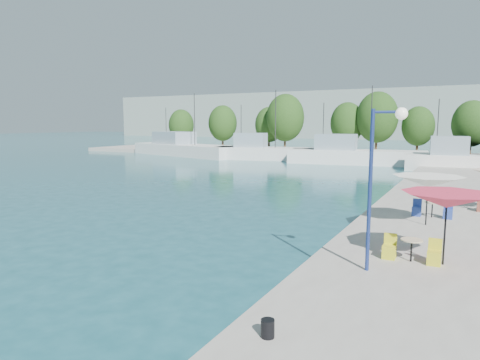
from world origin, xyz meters
The scene contains 20 objects.
quay_far centered at (-8.00, 67.00, 0.30)m, with size 90.00×16.00×0.60m, color gray.
hill_west centered at (-30.00, 160.00, 8.00)m, with size 180.00×40.00×16.00m, color gray.
trawler_01 centered at (-30.19, 58.08, 1.07)m, with size 22.33×11.52×10.20m.
trawler_02 centered at (-15.29, 56.35, 1.07)m, with size 14.84×6.48×10.20m.
trawler_03 centered at (-2.45, 55.90, 1.07)m, with size 17.35×6.54×10.20m.
trawler_04 centered at (10.29, 52.61, 1.07)m, with size 12.73×4.39×10.20m.
tree_01 centered at (-39.39, 70.10, 4.81)m, with size 4.93×4.93×7.30m.
tree_02 centered at (-30.63, 71.21, 5.19)m, with size 5.38×5.38×7.96m.
tree_03 centered at (-21.30, 71.83, 4.94)m, with size 5.08×5.08×7.52m.
tree_04 centered at (-17.39, 69.82, 6.12)m, with size 6.47×6.47×9.57m.
tree_05 centered at (-7.21, 71.68, 5.23)m, with size 5.42×5.42×8.02m.
tree_06 centered at (-2.39, 71.22, 6.11)m, with size 6.45×6.45×9.55m.
tree_07 centered at (3.59, 71.97, 4.74)m, with size 4.85×4.85×7.17m.
tree_08 centered at (10.77, 70.76, 5.13)m, with size 5.30×5.30×7.84m.
umbrella_pink centered at (10.06, 16.04, 2.73)m, with size 2.83×2.83×2.38m.
umbrella_white centered at (9.07, 21.68, 2.59)m, with size 3.07×3.07×2.25m.
cafe_table_01 centered at (9.10, 15.86, 0.89)m, with size 1.82×0.70×0.76m.
cafe_table_02 centered at (9.19, 23.57, 0.89)m, with size 1.82×0.70×0.76m.
street_lamp centered at (8.30, 14.36, 4.09)m, with size 1.03×0.38×5.03m.
bollard centered at (7.00, 8.98, 0.80)m, with size 0.30×0.30×0.40m, color black.
Camera 1 is at (10.56, 1.05, 5.17)m, focal length 32.00 mm.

